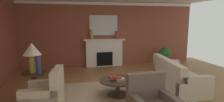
# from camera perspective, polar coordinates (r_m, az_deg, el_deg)

# --- Properties ---
(ground_plane) EXTENTS (9.65, 9.65, 0.00)m
(ground_plane) POSITION_cam_1_polar(r_m,az_deg,el_deg) (5.30, 5.66, -12.66)
(ground_plane) COLOR olive
(wall_fireplace) EXTENTS (8.03, 0.12, 2.80)m
(wall_fireplace) POSITION_cam_1_polar(r_m,az_deg,el_deg) (8.21, -1.42, 5.27)
(wall_fireplace) COLOR brown
(wall_fireplace) RESTS_ON ground_plane
(crown_moulding) EXTENTS (8.03, 0.08, 0.12)m
(crown_moulding) POSITION_cam_1_polar(r_m,az_deg,el_deg) (8.15, -1.35, 14.54)
(crown_moulding) COLOR white
(area_rug) EXTENTS (3.62, 2.44, 0.01)m
(area_rug) POSITION_cam_1_polar(r_m,az_deg,el_deg) (5.07, 1.82, -13.57)
(area_rug) COLOR tan
(area_rug) RESTS_ON ground_plane
(fireplace) EXTENTS (1.80, 0.35, 1.21)m
(fireplace) POSITION_cam_1_polar(r_m,az_deg,el_deg) (8.07, -2.45, -0.73)
(fireplace) COLOR white
(fireplace) RESTS_ON ground_plane
(mantel_mirror) EXTENTS (1.23, 0.04, 0.87)m
(mantel_mirror) POSITION_cam_1_polar(r_m,az_deg,el_deg) (8.07, -2.66, 8.00)
(mantel_mirror) COLOR silver
(sofa) EXTENTS (1.15, 2.19, 0.85)m
(sofa) POSITION_cam_1_polar(r_m,az_deg,el_deg) (5.94, 19.43, -7.66)
(sofa) COLOR #BCB299
(sofa) RESTS_ON ground_plane
(armchair_near_window) EXTENTS (0.88, 0.88, 0.95)m
(armchair_near_window) POSITION_cam_1_polar(r_m,az_deg,el_deg) (4.45, -20.04, -13.31)
(armchair_near_window) COLOR #C1B293
(armchair_near_window) RESTS_ON ground_plane
(coffee_table) EXTENTS (1.00, 1.00, 0.45)m
(coffee_table) POSITION_cam_1_polar(r_m,az_deg,el_deg) (4.95, 1.84, -10.05)
(coffee_table) COLOR #3D2D1E
(coffee_table) RESTS_ON ground_plane
(side_table) EXTENTS (0.56, 0.56, 0.70)m
(side_table) POSITION_cam_1_polar(r_m,az_deg,el_deg) (5.11, -23.01, -9.43)
(side_table) COLOR #3D2D1E
(side_table) RESTS_ON ground_plane
(table_lamp) EXTENTS (0.44, 0.44, 0.75)m
(table_lamp) POSITION_cam_1_polar(r_m,az_deg,el_deg) (4.92, -23.62, -0.27)
(table_lamp) COLOR #B28E38
(table_lamp) RESTS_ON side_table
(vase_on_side_table) EXTENTS (0.12, 0.12, 0.44)m
(vase_on_side_table) POSITION_cam_1_polar(r_m,az_deg,el_deg) (4.83, -21.91, -3.98)
(vase_on_side_table) COLOR navy
(vase_on_side_table) RESTS_ON side_table
(vase_mantel_right) EXTENTS (0.11, 0.11, 0.34)m
(vase_mantel_right) POSITION_cam_1_polar(r_m,az_deg,el_deg) (8.03, 1.45, 5.04)
(vase_mantel_right) COLOR #9E3328
(vase_mantel_right) RESTS_ON fireplace
(vase_mantel_left) EXTENTS (0.14, 0.14, 0.41)m
(vase_mantel_left) POSITION_cam_1_polar(r_m,az_deg,el_deg) (7.85, -6.41, 5.15)
(vase_mantel_left) COLOR #B7892D
(vase_mantel_left) RESTS_ON fireplace
(book_red_cover) EXTENTS (0.22, 0.20, 0.06)m
(book_red_cover) POSITION_cam_1_polar(r_m,az_deg,el_deg) (4.82, 2.62, -8.81)
(book_red_cover) COLOR tan
(book_red_cover) RESTS_ON coffee_table
(book_art_folio) EXTENTS (0.24, 0.19, 0.03)m
(book_art_folio) POSITION_cam_1_polar(r_m,az_deg,el_deg) (4.79, 1.42, -8.37)
(book_art_folio) COLOR maroon
(book_art_folio) RESTS_ON coffee_table
(book_small_novel) EXTENTS (0.24, 0.23, 0.04)m
(book_small_novel) POSITION_cam_1_polar(r_m,az_deg,el_deg) (4.75, 0.32, -8.07)
(book_small_novel) COLOR maroon
(book_small_novel) RESTS_ON coffee_table
(potted_plant) EXTENTS (0.56, 0.56, 0.83)m
(potted_plant) POSITION_cam_1_polar(r_m,az_deg,el_deg) (8.52, 16.09, -1.11)
(potted_plant) COLOR #A8754C
(potted_plant) RESTS_ON ground_plane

